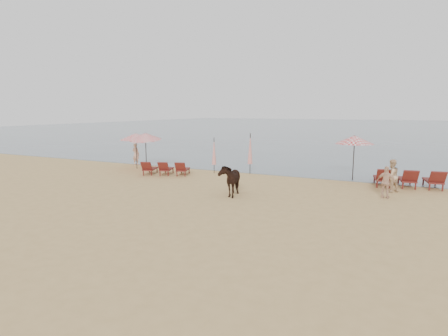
{
  "coord_description": "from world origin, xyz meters",
  "views": [
    {
      "loc": [
        8.26,
        -11.98,
        4.05
      ],
      "look_at": [
        0.0,
        5.0,
        1.1
      ],
      "focal_mm": 30.0,
      "sensor_mm": 36.0,
      "label": 1
    }
  ],
  "objects_px": {
    "umbrella_open_right": "(355,140)",
    "umbrella_closed_right": "(250,149)",
    "umbrella_closed_left": "(214,151)",
    "beachgoer_left": "(136,154)",
    "beachgoer_right_b": "(386,182)",
    "umbrella_open_left_a": "(136,137)",
    "cow": "(230,179)",
    "lounger_cluster_right": "(408,179)",
    "beachgoer_right_a": "(391,176)",
    "umbrella_open_left_b": "(145,137)",
    "lounger_cluster_left": "(166,168)"
  },
  "relations": [
    {
      "from": "umbrella_open_right",
      "to": "umbrella_open_left_a",
      "type": "bearing_deg",
      "value": -158.67
    },
    {
      "from": "umbrella_open_right",
      "to": "umbrella_closed_left",
      "type": "relative_size",
      "value": 1.13
    },
    {
      "from": "umbrella_open_left_a",
      "to": "umbrella_open_right",
      "type": "relative_size",
      "value": 0.95
    },
    {
      "from": "beachgoer_right_a",
      "to": "beachgoer_right_b",
      "type": "height_order",
      "value": "beachgoer_right_a"
    },
    {
      "from": "lounger_cluster_left",
      "to": "lounger_cluster_right",
      "type": "relative_size",
      "value": 0.9
    },
    {
      "from": "umbrella_open_left_b",
      "to": "beachgoer_right_b",
      "type": "bearing_deg",
      "value": -22.97
    },
    {
      "from": "lounger_cluster_left",
      "to": "cow",
      "type": "xyz_separation_m",
      "value": [
        6.0,
        -3.32,
        0.35
      ]
    },
    {
      "from": "umbrella_open_left_b",
      "to": "umbrella_open_right",
      "type": "relative_size",
      "value": 1.01
    },
    {
      "from": "cow",
      "to": "lounger_cluster_right",
      "type": "bearing_deg",
      "value": 21.59
    },
    {
      "from": "lounger_cluster_left",
      "to": "umbrella_closed_right",
      "type": "relative_size",
      "value": 1.21
    },
    {
      "from": "beachgoer_right_a",
      "to": "beachgoer_right_b",
      "type": "distance_m",
      "value": 1.57
    },
    {
      "from": "beachgoer_right_b",
      "to": "umbrella_open_right",
      "type": "bearing_deg",
      "value": -53.47
    },
    {
      "from": "umbrella_open_right",
      "to": "cow",
      "type": "relative_size",
      "value": 1.42
    },
    {
      "from": "lounger_cluster_right",
      "to": "beachgoer_right_a",
      "type": "xyz_separation_m",
      "value": [
        -0.76,
        -1.46,
        0.33
      ]
    },
    {
      "from": "umbrella_open_right",
      "to": "umbrella_closed_left",
      "type": "xyz_separation_m",
      "value": [
        -8.34,
        -1.39,
        -0.93
      ]
    },
    {
      "from": "umbrella_closed_right",
      "to": "lounger_cluster_right",
      "type": "bearing_deg",
      "value": -3.09
    },
    {
      "from": "beachgoer_left",
      "to": "umbrella_open_left_a",
      "type": "bearing_deg",
      "value": 133.46
    },
    {
      "from": "lounger_cluster_right",
      "to": "umbrella_open_left_b",
      "type": "bearing_deg",
      "value": 175.21
    },
    {
      "from": "umbrella_open_right",
      "to": "umbrella_closed_right",
      "type": "relative_size",
      "value": 1.01
    },
    {
      "from": "cow",
      "to": "beachgoer_right_a",
      "type": "xyz_separation_m",
      "value": [
        6.87,
        4.16,
        0.04
      ]
    },
    {
      "from": "umbrella_closed_right",
      "to": "beachgoer_right_a",
      "type": "height_order",
      "value": "umbrella_closed_right"
    },
    {
      "from": "lounger_cluster_right",
      "to": "umbrella_closed_right",
      "type": "height_order",
      "value": "umbrella_closed_right"
    },
    {
      "from": "lounger_cluster_left",
      "to": "lounger_cluster_right",
      "type": "bearing_deg",
      "value": -9.51
    },
    {
      "from": "umbrella_open_left_b",
      "to": "umbrella_closed_right",
      "type": "distance_m",
      "value": 7.04
    },
    {
      "from": "umbrella_open_left_a",
      "to": "cow",
      "type": "xyz_separation_m",
      "value": [
        9.33,
        -4.64,
        -1.44
      ]
    },
    {
      "from": "umbrella_closed_left",
      "to": "beachgoer_left",
      "type": "bearing_deg",
      "value": 174.11
    },
    {
      "from": "beachgoer_right_a",
      "to": "beachgoer_left",
      "type": "bearing_deg",
      "value": -49.99
    },
    {
      "from": "umbrella_closed_right",
      "to": "beachgoer_right_a",
      "type": "xyz_separation_m",
      "value": [
        8.32,
        -1.95,
        -0.77
      ]
    },
    {
      "from": "cow",
      "to": "beachgoer_right_a",
      "type": "relative_size",
      "value": 1.12
    },
    {
      "from": "beachgoer_right_a",
      "to": "lounger_cluster_left",
      "type": "bearing_deg",
      "value": -40.36
    },
    {
      "from": "beachgoer_right_b",
      "to": "cow",
      "type": "bearing_deg",
      "value": 31.85
    },
    {
      "from": "beachgoer_right_b",
      "to": "umbrella_closed_right",
      "type": "bearing_deg",
      "value": -12.63
    },
    {
      "from": "cow",
      "to": "beachgoer_right_a",
      "type": "distance_m",
      "value": 8.03
    },
    {
      "from": "umbrella_closed_right",
      "to": "beachgoer_right_b",
      "type": "distance_m",
      "value": 8.93
    },
    {
      "from": "lounger_cluster_left",
      "to": "beachgoer_right_a",
      "type": "distance_m",
      "value": 12.91
    },
    {
      "from": "umbrella_closed_left",
      "to": "beachgoer_right_a",
      "type": "distance_m",
      "value": 10.52
    },
    {
      "from": "umbrella_open_left_b",
      "to": "beachgoer_left",
      "type": "distance_m",
      "value": 3.18
    },
    {
      "from": "beachgoer_left",
      "to": "beachgoer_right_b",
      "type": "xyz_separation_m",
      "value": [
        17.17,
        -3.36,
        -0.06
      ]
    },
    {
      "from": "umbrella_open_left_a",
      "to": "beachgoer_right_a",
      "type": "height_order",
      "value": "umbrella_open_left_a"
    },
    {
      "from": "umbrella_open_right",
      "to": "beachgoer_right_b",
      "type": "bearing_deg",
      "value": -50.88
    },
    {
      "from": "umbrella_open_right",
      "to": "beachgoer_right_a",
      "type": "bearing_deg",
      "value": -36.22
    },
    {
      "from": "umbrella_open_right",
      "to": "beachgoer_right_b",
      "type": "relative_size",
      "value": 1.75
    },
    {
      "from": "cow",
      "to": "umbrella_closed_right",
      "type": "bearing_deg",
      "value": 88.52
    },
    {
      "from": "beachgoer_left",
      "to": "beachgoer_right_a",
      "type": "xyz_separation_m",
      "value": [
        17.33,
        -1.79,
        0.01
      ]
    },
    {
      "from": "umbrella_open_right",
      "to": "cow",
      "type": "height_order",
      "value": "umbrella_open_right"
    },
    {
      "from": "umbrella_closed_left",
      "to": "cow",
      "type": "xyz_separation_m",
      "value": [
        3.58,
        -5.25,
        -0.64
      ]
    },
    {
      "from": "lounger_cluster_right",
      "to": "umbrella_open_left_b",
      "type": "distance_m",
      "value": 16.0
    },
    {
      "from": "lounger_cluster_right",
      "to": "cow",
      "type": "distance_m",
      "value": 9.49
    },
    {
      "from": "umbrella_open_left_a",
      "to": "beachgoer_right_b",
      "type": "relative_size",
      "value": 1.65
    },
    {
      "from": "umbrella_open_left_a",
      "to": "beachgoer_right_b",
      "type": "xyz_separation_m",
      "value": [
        16.04,
        -2.04,
        -1.47
      ]
    }
  ]
}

